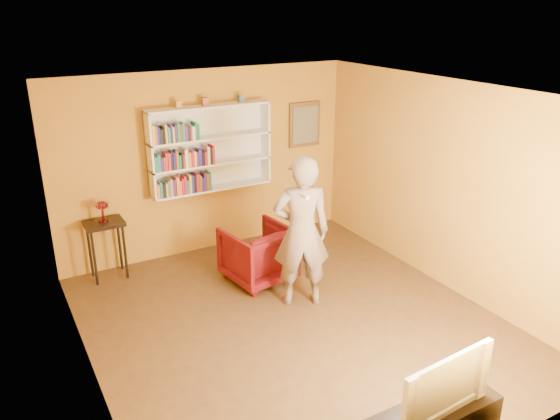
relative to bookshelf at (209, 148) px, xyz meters
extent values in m
cube|color=#462E16|center=(0.00, -2.41, -1.65)|extent=(5.30, 5.80, 0.12)
cube|color=#AF7720|center=(0.00, 0.11, -0.24)|extent=(5.30, 0.04, 2.70)
cube|color=#AF7720|center=(0.00, -4.93, -0.24)|extent=(5.30, 0.04, 2.70)
cube|color=#AF7720|center=(-2.27, -2.41, -0.24)|extent=(0.04, 5.80, 2.70)
cube|color=#AF7720|center=(2.27, -2.41, -0.24)|extent=(0.04, 5.80, 2.70)
cube|color=white|center=(0.00, -2.41, 1.14)|extent=(5.30, 5.80, 0.06)
cube|color=white|center=(0.00, 0.07, 0.01)|extent=(1.80, 0.03, 1.20)
cube|color=white|center=(-0.89, -0.06, 0.01)|extent=(0.03, 0.28, 1.20)
cube|color=white|center=(0.89, -0.06, 0.01)|extent=(0.03, 0.28, 1.20)
cube|color=white|center=(0.00, -0.06, -0.59)|extent=(1.80, 0.28, 0.03)
cube|color=white|center=(0.00, -0.06, -0.21)|extent=(1.80, 0.28, 0.03)
cube|color=white|center=(0.00, -0.06, 0.17)|extent=(1.80, 0.28, 0.03)
cube|color=white|center=(0.00, -0.06, 0.61)|extent=(1.80, 0.28, 0.03)
cube|color=orange|center=(-0.84, -0.11, -0.48)|extent=(0.04, 0.16, 0.20)
cube|color=#21747B|center=(-0.80, -0.11, -0.47)|extent=(0.03, 0.16, 0.23)
cube|color=black|center=(-0.76, -0.10, -0.48)|extent=(0.04, 0.17, 0.20)
cube|color=gold|center=(-0.72, -0.12, -0.48)|extent=(0.03, 0.14, 0.20)
cube|color=#21747B|center=(-0.69, -0.12, -0.46)|extent=(0.03, 0.14, 0.24)
cube|color=orange|center=(-0.65, -0.10, -0.45)|extent=(0.03, 0.17, 0.25)
cube|color=#432062|center=(-0.61, -0.10, -0.46)|extent=(0.04, 0.17, 0.24)
cube|color=orange|center=(-0.56, -0.11, -0.45)|extent=(0.04, 0.17, 0.27)
cube|color=orange|center=(-0.52, -0.10, -0.48)|extent=(0.03, 0.18, 0.21)
cube|color=#B41B33|center=(-0.49, -0.12, -0.46)|extent=(0.03, 0.15, 0.24)
cube|color=#B41B33|center=(-0.45, -0.11, -0.45)|extent=(0.03, 0.17, 0.26)
cube|color=#21747B|center=(-0.41, -0.10, -0.48)|extent=(0.03, 0.19, 0.20)
cube|color=gold|center=(-0.37, -0.11, -0.45)|extent=(0.03, 0.15, 0.27)
cube|color=navy|center=(-0.34, -0.10, -0.45)|extent=(0.03, 0.18, 0.26)
cube|color=black|center=(-0.30, -0.10, -0.45)|extent=(0.03, 0.19, 0.26)
cube|color=#B41B33|center=(-0.26, -0.10, -0.45)|extent=(0.04, 0.17, 0.27)
cube|color=brown|center=(-0.22, -0.12, -0.46)|extent=(0.03, 0.14, 0.24)
cube|color=navy|center=(-0.19, -0.10, -0.48)|extent=(0.03, 0.18, 0.20)
cube|color=#432062|center=(-0.15, -0.11, -0.45)|extent=(0.04, 0.16, 0.27)
cube|color=brown|center=(-0.11, -0.11, -0.45)|extent=(0.04, 0.17, 0.26)
cube|color=#21747B|center=(-0.07, -0.10, -0.45)|extent=(0.02, 0.18, 0.27)
cube|color=#21747B|center=(-0.84, -0.10, -0.09)|extent=(0.03, 0.19, 0.22)
cube|color=#21747B|center=(-0.80, -0.11, -0.08)|extent=(0.04, 0.15, 0.24)
cube|color=#432062|center=(-0.76, -0.10, -0.10)|extent=(0.03, 0.18, 0.19)
cube|color=brown|center=(-0.72, -0.11, -0.10)|extent=(0.02, 0.16, 0.19)
cube|color=#B41B33|center=(-0.69, -0.11, -0.07)|extent=(0.03, 0.16, 0.25)
cube|color=#B41B33|center=(-0.65, -0.11, -0.08)|extent=(0.03, 0.17, 0.25)
cube|color=black|center=(-0.62, -0.12, -0.07)|extent=(0.03, 0.14, 0.26)
cube|color=navy|center=(-0.58, -0.11, -0.08)|extent=(0.03, 0.16, 0.25)
cube|color=brown|center=(-0.54, -0.12, -0.07)|extent=(0.03, 0.14, 0.27)
cube|color=#1C7E4C|center=(-0.50, -0.11, -0.10)|extent=(0.03, 0.15, 0.19)
cube|color=black|center=(-0.47, -0.10, -0.09)|extent=(0.02, 0.18, 0.22)
cube|color=#B41B33|center=(-0.45, -0.12, -0.10)|extent=(0.03, 0.14, 0.19)
cube|color=silver|center=(-0.41, -0.10, -0.07)|extent=(0.04, 0.19, 0.27)
cube|color=orange|center=(-0.36, -0.11, -0.09)|extent=(0.04, 0.16, 0.21)
cube|color=#B41B33|center=(-0.32, -0.11, -0.09)|extent=(0.03, 0.16, 0.22)
cube|color=gold|center=(-0.28, -0.12, -0.09)|extent=(0.03, 0.15, 0.22)
cube|color=#432062|center=(-0.25, -0.11, -0.10)|extent=(0.03, 0.16, 0.20)
cube|color=navy|center=(-0.21, -0.11, -0.08)|extent=(0.04, 0.17, 0.24)
cube|color=black|center=(-0.16, -0.12, -0.10)|extent=(0.03, 0.15, 0.19)
cube|color=#B41B33|center=(-0.12, -0.11, -0.10)|extent=(0.04, 0.15, 0.20)
cube|color=silver|center=(-0.08, -0.10, -0.07)|extent=(0.03, 0.18, 0.26)
cube|color=black|center=(-0.04, -0.11, -0.08)|extent=(0.04, 0.16, 0.24)
cube|color=#B41B33|center=(0.00, -0.09, -0.07)|extent=(0.03, 0.19, 0.26)
cube|color=gold|center=(-0.84, -0.10, 0.31)|extent=(0.03, 0.19, 0.26)
cube|color=brown|center=(-0.81, -0.10, 0.30)|extent=(0.03, 0.18, 0.25)
cube|color=navy|center=(-0.78, -0.10, 0.30)|extent=(0.03, 0.18, 0.23)
cube|color=black|center=(-0.74, -0.11, 0.28)|extent=(0.04, 0.15, 0.20)
cube|color=black|center=(-0.70, -0.10, 0.29)|extent=(0.02, 0.17, 0.23)
cube|color=gold|center=(-0.67, -0.11, 0.31)|extent=(0.03, 0.15, 0.26)
cube|color=#21747B|center=(-0.63, -0.10, 0.29)|extent=(0.04, 0.19, 0.22)
cube|color=navy|center=(-0.60, -0.10, 0.30)|extent=(0.02, 0.18, 0.24)
cube|color=gold|center=(-0.57, -0.11, 0.29)|extent=(0.03, 0.16, 0.22)
cube|color=#432062|center=(-0.53, -0.10, 0.30)|extent=(0.03, 0.18, 0.24)
cube|color=#1C7E4C|center=(-0.49, -0.11, 0.30)|extent=(0.04, 0.16, 0.25)
cube|color=brown|center=(-0.45, -0.12, 0.30)|extent=(0.02, 0.15, 0.24)
cube|color=#21747B|center=(-0.42, -0.12, 0.31)|extent=(0.03, 0.14, 0.26)
cube|color=#432062|center=(-0.39, -0.10, 0.29)|extent=(0.04, 0.19, 0.22)
cube|color=black|center=(-0.35, -0.11, 0.28)|extent=(0.03, 0.15, 0.20)
cube|color=#B41B33|center=(-0.32, -0.10, 0.28)|extent=(0.02, 0.18, 0.20)
cube|color=silver|center=(-0.29, -0.10, 0.28)|extent=(0.04, 0.17, 0.19)
cube|color=#1C7E4C|center=(-0.25, -0.10, 0.30)|extent=(0.03, 0.18, 0.24)
cube|color=#1C7E4C|center=(-0.21, -0.11, 0.29)|extent=(0.03, 0.16, 0.21)
cube|color=#B68734|center=(-0.44, -0.06, 0.67)|extent=(0.07, 0.07, 0.10)
cube|color=#A05435|center=(-0.05, -0.06, 0.68)|extent=(0.08, 0.08, 0.11)
cube|color=#486178|center=(0.50, -0.06, 0.67)|extent=(0.08, 0.08, 0.11)
cube|color=brown|center=(1.65, 0.06, 0.16)|extent=(0.55, 0.04, 0.70)
cube|color=#7D6F5A|center=(1.65, 0.03, 0.16)|extent=(0.45, 0.02, 0.58)
cylinder|color=black|center=(-1.81, -0.31, -1.21)|extent=(0.04, 0.04, 0.77)
cylinder|color=black|center=(-1.41, -0.31, -1.21)|extent=(0.04, 0.04, 0.77)
cylinder|color=black|center=(-1.81, -0.01, -1.21)|extent=(0.04, 0.04, 0.77)
cylinder|color=black|center=(-1.41, -0.01, -1.21)|extent=(0.04, 0.04, 0.77)
cube|color=black|center=(-1.61, -0.16, -0.79)|extent=(0.51, 0.39, 0.06)
cylinder|color=maroon|center=(-1.61, -0.16, -0.76)|extent=(0.12, 0.12, 0.02)
cylinder|color=maroon|center=(-1.61, -0.16, -0.67)|extent=(0.03, 0.03, 0.15)
ellipsoid|color=maroon|center=(-1.61, -0.16, -0.54)|extent=(0.16, 0.16, 0.11)
cylinder|color=#FFE0AE|center=(-1.53, -0.16, -0.54)|extent=(0.01, 0.01, 0.12)
cylinder|color=#FFE0AE|center=(-1.55, -0.11, -0.54)|extent=(0.01, 0.01, 0.12)
cylinder|color=#FFE0AE|center=(-1.59, -0.08, -0.54)|extent=(0.01, 0.01, 0.12)
cylinder|color=#FFE0AE|center=(-1.64, -0.08, -0.54)|extent=(0.01, 0.01, 0.12)
cylinder|color=#FFE0AE|center=(-1.68, -0.11, -0.54)|extent=(0.01, 0.01, 0.12)
cylinder|color=#FFE0AE|center=(-1.69, -0.16, -0.54)|extent=(0.01, 0.01, 0.12)
cylinder|color=#FFE0AE|center=(-1.68, -0.21, -0.54)|extent=(0.01, 0.01, 0.12)
cylinder|color=#FFE0AE|center=(-1.64, -0.24, -0.54)|extent=(0.01, 0.01, 0.12)
cylinder|color=#FFE0AE|center=(-1.59, -0.24, -0.54)|extent=(0.01, 0.01, 0.12)
cylinder|color=#FFE0AE|center=(-1.55, -0.21, -0.54)|extent=(0.01, 0.01, 0.12)
imported|color=#48050C|center=(0.14, -1.23, -1.21)|extent=(0.93, 0.95, 0.77)
imported|color=#7B685A|center=(0.33, -2.02, -0.64)|extent=(0.82, 0.69, 1.92)
cube|color=white|center=(0.12, -2.41, -0.01)|extent=(0.04, 0.15, 0.04)
imported|color=black|center=(0.01, -4.66, -0.87)|extent=(0.97, 0.19, 0.56)
camera|label=1|loc=(-2.86, -7.17, 1.97)|focal=35.00mm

